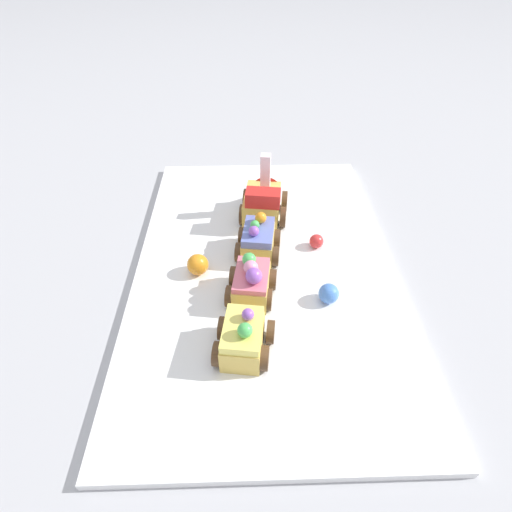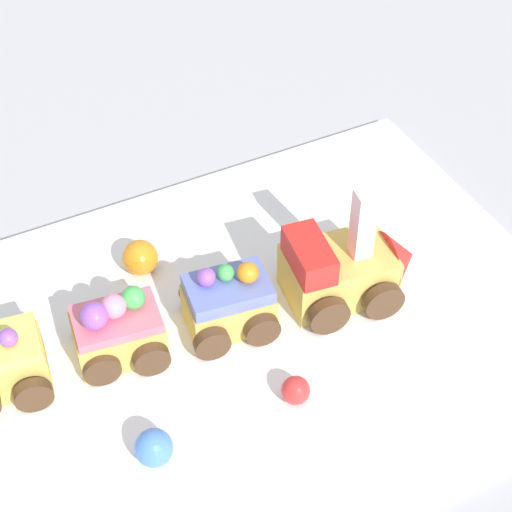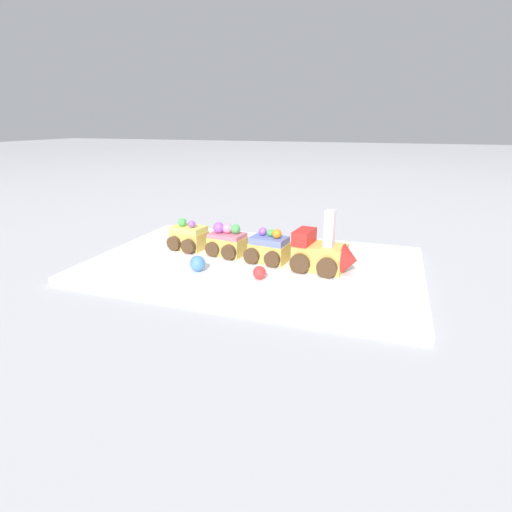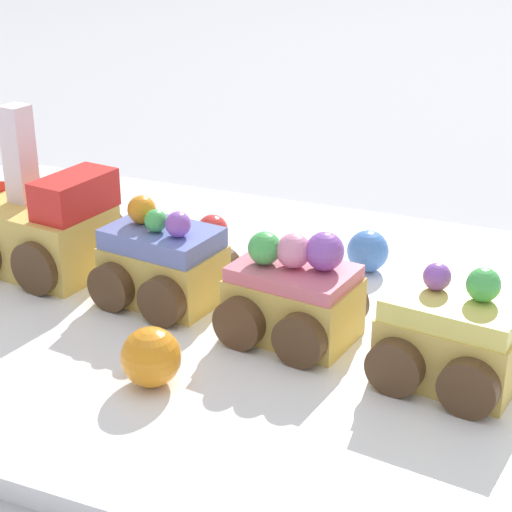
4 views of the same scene
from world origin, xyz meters
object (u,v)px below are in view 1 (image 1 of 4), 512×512
gumball_blue (329,294)px  gumball_red (316,241)px  cake_train_locomotive (265,200)px  gumball_orange (198,265)px  cake_car_blueberry (258,241)px  cake_car_lemon (243,339)px  cake_car_strawberry (252,283)px

gumball_blue → gumball_red: size_ratio=1.25×
cake_train_locomotive → gumball_orange: (-0.15, 0.11, -0.01)m
cake_car_blueberry → cake_car_lemon: size_ratio=1.00×
gumball_orange → cake_car_lemon: bearing=-154.8°
cake_car_blueberry → gumball_red: 0.10m
cake_car_strawberry → gumball_orange: cake_car_strawberry is taller
cake_car_blueberry → gumball_red: bearing=-75.2°
gumball_red → gumball_orange: (-0.05, 0.18, 0.00)m
gumball_orange → cake_train_locomotive: bearing=-35.4°
gumball_blue → gumball_red: (0.12, -0.00, -0.00)m
cake_car_blueberry → gumball_blue: 0.14m
cake_train_locomotive → cake_car_lemon: cake_train_locomotive is taller
cake_train_locomotive → cake_car_lemon: size_ratio=1.55×
cake_car_strawberry → cake_train_locomotive: bearing=0.0°
cake_car_blueberry → cake_car_lemon: same height
cake_car_strawberry → gumball_red: bearing=-37.9°
cake_car_lemon → gumball_orange: 0.16m
gumball_red → gumball_blue: bearing=180.0°
cake_car_strawberry → gumball_red: (0.10, -0.11, -0.01)m
cake_car_strawberry → cake_car_blueberry: bearing=0.1°
cake_car_strawberry → cake_car_lemon: 0.09m
cake_train_locomotive → gumball_blue: cake_train_locomotive is taller
gumball_blue → gumball_orange: bearing=71.4°
cake_car_lemon → gumball_blue: cake_car_lemon is taller
cake_train_locomotive → cake_car_strawberry: size_ratio=1.55×
gumball_red → cake_car_strawberry: bearing=134.3°
cake_car_lemon → gumball_red: 0.23m
cake_train_locomotive → cake_car_blueberry: bearing=179.9°
cake_train_locomotive → cake_car_blueberry: size_ratio=1.55×
cake_car_strawberry → gumball_orange: size_ratio=2.41×
gumball_blue → cake_train_locomotive: bearing=20.6°
cake_train_locomotive → gumball_blue: size_ratio=4.20×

